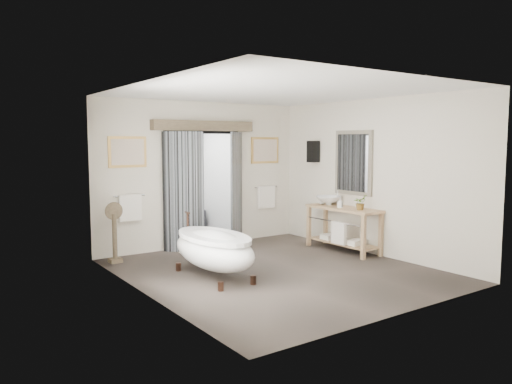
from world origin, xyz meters
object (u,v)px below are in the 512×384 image
(basin, at_px, (329,200))
(vanity, at_px, (343,225))
(clawfoot_tub, at_px, (214,249))
(rug, at_px, (215,253))

(basin, bearing_deg, vanity, -100.55)
(clawfoot_tub, distance_m, rug, 1.69)
(vanity, xyz_separation_m, basin, (0.05, 0.45, 0.43))
(vanity, bearing_deg, rug, 150.99)
(rug, relative_size, basin, 2.32)
(clawfoot_tub, height_order, basin, basin)
(clawfoot_tub, distance_m, vanity, 3.00)
(vanity, relative_size, basin, 3.10)
(rug, xyz_separation_m, basin, (2.19, -0.74, 0.93))
(clawfoot_tub, height_order, vanity, clawfoot_tub)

